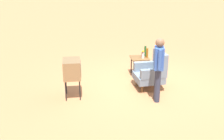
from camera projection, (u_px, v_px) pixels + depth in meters
The scene contains 9 objects.
ground_plane at pixel (147, 86), 7.99m from camera, with size 60.00×60.00×0.00m, color #C17A4C.
armchair at pixel (152, 71), 7.70m from camera, with size 0.85×0.86×1.06m.
side_table at pixel (140, 60), 8.65m from camera, with size 0.56×0.56×0.58m.
tv_on_stand at pixel (72, 69), 7.02m from camera, with size 0.62×0.47×1.03m.
person_standing at pixel (158, 66), 6.79m from camera, with size 0.56×0.28×1.64m.
bottle_tall_amber at pixel (147, 53), 8.57m from camera, with size 0.07×0.07×0.30m, color brown.
soda_can_red at pixel (142, 54), 8.73m from camera, with size 0.07×0.07×0.12m, color red.
bottle_wine_green at pixel (145, 51), 8.75m from camera, with size 0.07×0.07×0.32m, color #1E5623.
flower_vase at pixel (143, 54), 8.51m from camera, with size 0.15×0.10×0.27m.
Camera 1 is at (7.22, -1.74, 3.16)m, focal length 43.84 mm.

